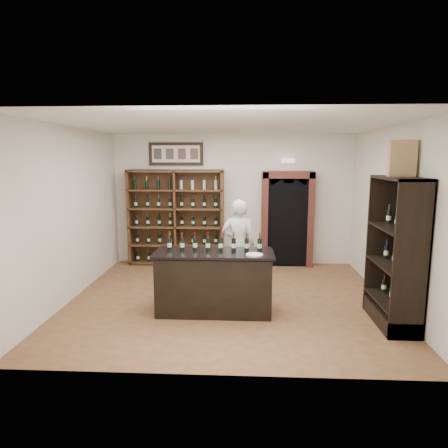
{
  "coord_description": "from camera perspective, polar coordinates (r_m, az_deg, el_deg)",
  "views": [
    {
      "loc": [
        0.27,
        -6.72,
        2.47
      ],
      "look_at": [
        -0.09,
        0.3,
        1.29
      ],
      "focal_mm": 32.0,
      "sensor_mm": 36.0,
      "label": 1
    }
  ],
  "objects": [
    {
      "name": "counter_bottle_7",
      "position": [
        6.34,
        5.11,
        -2.97
      ],
      "size": [
        0.07,
        0.07,
        0.3
      ],
      "color": "black",
      "rests_on": "tasting_counter"
    },
    {
      "name": "wall_back",
      "position": [
        9.28,
        1.25,
        3.49
      ],
      "size": [
        5.5,
        0.04,
        3.0
      ],
      "primitive_type": "cube",
      "color": "silver",
      "rests_on": "ground"
    },
    {
      "name": "counter_bottle_3",
      "position": [
        6.36,
        -2.32,
        -2.9
      ],
      "size": [
        0.07,
        0.07,
        0.3
      ],
      "color": "black",
      "rests_on": "tasting_counter"
    },
    {
      "name": "counter_bottle_2",
      "position": [
        6.38,
        -4.16,
        -2.87
      ],
      "size": [
        0.07,
        0.07,
        0.3
      ],
      "color": "black",
      "rests_on": "tasting_counter"
    },
    {
      "name": "side_cabinet",
      "position": [
        6.48,
        23.33,
        -6.68
      ],
      "size": [
        0.48,
        1.2,
        2.2
      ],
      "color": "black",
      "rests_on": "ground"
    },
    {
      "name": "wall_left",
      "position": [
        7.44,
        -21.07,
        1.35
      ],
      "size": [
        0.04,
        5.0,
        3.0
      ],
      "primitive_type": "cube",
      "color": "silver",
      "rests_on": "ground"
    },
    {
      "name": "counter_bottle_5",
      "position": [
        6.34,
        1.39,
        -2.94
      ],
      "size": [
        0.07,
        0.07,
        0.3
      ],
      "color": "black",
      "rests_on": "tasting_counter"
    },
    {
      "name": "ceiling",
      "position": [
        6.75,
        0.64,
        13.98
      ],
      "size": [
        5.5,
        5.5,
        0.0
      ],
      "primitive_type": "plane",
      "rotation": [
        3.14,
        0.0,
        0.0
      ],
      "color": "white",
      "rests_on": "wall_back"
    },
    {
      "name": "wine_crate",
      "position": [
        6.33,
        24.11,
        8.56
      ],
      "size": [
        0.38,
        0.19,
        0.52
      ],
      "primitive_type": "cube",
      "rotation": [
        0.0,
        0.0,
        -0.11
      ],
      "color": "tan",
      "rests_on": "side_cabinet"
    },
    {
      "name": "shopkeeper",
      "position": [
        7.48,
        2.07,
        -2.98
      ],
      "size": [
        0.63,
        0.41,
        1.71
      ],
      "primitive_type": "imported",
      "rotation": [
        0.0,
        0.0,
        3.15
      ],
      "color": "silver",
      "rests_on": "ground"
    },
    {
      "name": "wine_shelf",
      "position": [
        9.3,
        -6.83,
        0.95
      ],
      "size": [
        2.2,
        0.38,
        2.2
      ],
      "color": "#51341B",
      "rests_on": "ground"
    },
    {
      "name": "floor",
      "position": [
        7.17,
        0.59,
        -10.67
      ],
      "size": [
        5.5,
        5.5,
        0.0
      ],
      "primitive_type": "plane",
      "color": "brown",
      "rests_on": "ground"
    },
    {
      "name": "counter_bottle_1",
      "position": [
        6.41,
        -5.99,
        -2.84
      ],
      "size": [
        0.07,
        0.07,
        0.3
      ],
      "color": "black",
      "rests_on": "tasting_counter"
    },
    {
      "name": "emergency_light",
      "position": [
        9.2,
        9.16,
        8.93
      ],
      "size": [
        0.3,
        0.1,
        0.1
      ],
      "primitive_type": "cube",
      "color": "white",
      "rests_on": "wall_back"
    },
    {
      "name": "framed_picture",
      "position": [
        9.33,
        -6.86,
        9.91
      ],
      "size": [
        1.25,
        0.04,
        0.52
      ],
      "primitive_type": "cube",
      "color": "black",
      "rests_on": "wall_back"
    },
    {
      "name": "tasting_counter",
      "position": [
        6.45,
        -1.42,
        -8.35
      ],
      "size": [
        1.88,
        0.78,
        1.0
      ],
      "color": "black",
      "rests_on": "ground"
    },
    {
      "name": "arched_doorway",
      "position": [
        9.2,
        9.01,
        1.05
      ],
      "size": [
        1.17,
        0.35,
        2.17
      ],
      "color": "black",
      "rests_on": "ground"
    },
    {
      "name": "counter_bottle_6",
      "position": [
        6.34,
        3.25,
        -2.95
      ],
      "size": [
        0.07,
        0.07,
        0.3
      ],
      "color": "black",
      "rests_on": "tasting_counter"
    },
    {
      "name": "counter_bottle_4",
      "position": [
        6.35,
        -0.47,
        -2.92
      ],
      "size": [
        0.07,
        0.07,
        0.3
      ],
      "color": "black",
      "rests_on": "tasting_counter"
    },
    {
      "name": "counter_bottle_0",
      "position": [
        6.45,
        -7.8,
        -2.81
      ],
      "size": [
        0.07,
        0.07,
        0.3
      ],
      "color": "black",
      "rests_on": "tasting_counter"
    },
    {
      "name": "plate",
      "position": [
        6.09,
        4.37,
        -4.4
      ],
      "size": [
        0.26,
        0.26,
        0.02
      ],
      "primitive_type": "cylinder",
      "color": "silver",
      "rests_on": "tasting_counter"
    },
    {
      "name": "wall_right",
      "position": [
        7.23,
        22.95,
        1.02
      ],
      "size": [
        0.04,
        5.0,
        3.0
      ],
      "primitive_type": "cube",
      "color": "silver",
      "rests_on": "ground"
    }
  ]
}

